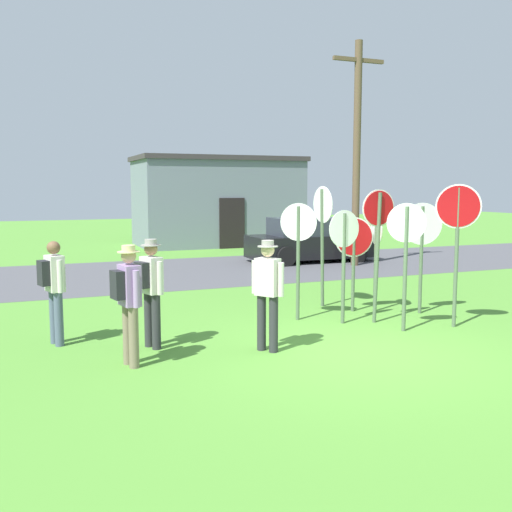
{
  "coord_description": "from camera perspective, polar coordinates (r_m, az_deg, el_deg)",
  "views": [
    {
      "loc": [
        -4.72,
        -7.53,
        2.54
      ],
      "look_at": [
        -0.81,
        2.23,
        1.3
      ],
      "focal_mm": 40.89,
      "sensor_mm": 36.0,
      "label": 1
    }
  ],
  "objects": [
    {
      "name": "building_background",
      "position": [
        26.03,
        -3.76,
        5.4
      ],
      "size": [
        7.19,
        3.94,
        3.86
      ],
      "color": "slate",
      "rests_on": "ground"
    },
    {
      "name": "stop_sign_rear_right",
      "position": [
        11.1,
        19.11,
        2.49
      ],
      "size": [
        0.64,
        0.51,
        2.6
      ],
      "color": "#51664C",
      "rests_on": "ground"
    },
    {
      "name": "stop_sign_leaning_left",
      "position": [
        12.41,
        6.54,
        3.09
      ],
      "size": [
        0.12,
        0.78,
        2.57
      ],
      "color": "#51664C",
      "rests_on": "ground"
    },
    {
      "name": "stop_sign_far_back",
      "position": [
        12.03,
        9.54,
        0.82
      ],
      "size": [
        0.79,
        0.2,
        1.94
      ],
      "color": "#51664C",
      "rests_on": "ground"
    },
    {
      "name": "person_in_teal",
      "position": [
        8.43,
        -12.39,
        -3.9
      ],
      "size": [
        0.42,
        0.56,
        1.74
      ],
      "color": "#7A6B56",
      "rests_on": "ground"
    },
    {
      "name": "ground_plane",
      "position": [
        9.24,
        10.0,
        -9.33
      ],
      "size": [
        80.0,
        80.0,
        0.0
      ],
      "primitive_type": "plane",
      "color": "#518E33"
    },
    {
      "name": "stop_sign_low_front",
      "position": [
        12.13,
        15.91,
        1.75
      ],
      "size": [
        0.82,
        0.23,
        2.24
      ],
      "color": "#51664C",
      "rests_on": "ground"
    },
    {
      "name": "person_in_blue",
      "position": [
        9.9,
        -19.18,
        -2.7
      ],
      "size": [
        0.42,
        0.55,
        1.69
      ],
      "color": "#4C5670",
      "rests_on": "ground"
    },
    {
      "name": "stop_sign_tallest",
      "position": [
        11.02,
        11.83,
        2.16
      ],
      "size": [
        0.69,
        0.17,
        2.51
      ],
      "color": "#51664C",
      "rests_on": "ground"
    },
    {
      "name": "person_holding_notes",
      "position": [
        9.0,
        1.14,
        -3.23
      ],
      "size": [
        0.39,
        0.48,
        1.74
      ],
      "color": "#2D2D33",
      "rests_on": "ground"
    },
    {
      "name": "stop_sign_center_cluster",
      "position": [
        12.12,
        11.67,
        0.78
      ],
      "size": [
        0.14,
        0.6,
        1.98
      ],
      "color": "#51664C",
      "rests_on": "ground"
    },
    {
      "name": "utility_pole",
      "position": [
        19.2,
        9.83,
        10.21
      ],
      "size": [
        1.8,
        0.24,
        7.12
      ],
      "color": "brown",
      "rests_on": "ground"
    },
    {
      "name": "street_asphalt",
      "position": [
        17.85,
        -6.28,
        -1.47
      ],
      "size": [
        60.0,
        6.4,
        0.01
      ],
      "primitive_type": "cube",
      "color": "#4C4C51",
      "rests_on": "ground"
    },
    {
      "name": "stop_sign_nearest",
      "position": [
        10.52,
        14.45,
        1.02
      ],
      "size": [
        0.63,
        0.3,
        2.27
      ],
      "color": "#51664C",
      "rests_on": "ground"
    },
    {
      "name": "stop_sign_rear_left",
      "position": [
        11.1,
        4.16,
        1.47
      ],
      "size": [
        0.54,
        0.49,
        2.25
      ],
      "color": "#51664C",
      "rests_on": "ground"
    },
    {
      "name": "person_on_left",
      "position": [
        9.31,
        -10.28,
        -2.84
      ],
      "size": [
        0.44,
        0.54,
        1.74
      ],
      "color": "#2D2D33",
      "rests_on": "ground"
    },
    {
      "name": "parked_car_on_street",
      "position": [
        20.13,
        5.25,
        1.43
      ],
      "size": [
        4.32,
        2.06,
        1.51
      ],
      "color": "black",
      "rests_on": "ground"
    },
    {
      "name": "stop_sign_leaning_right",
      "position": [
        10.91,
        8.58,
        0.85
      ],
      "size": [
        0.69,
        0.12,
        2.13
      ],
      "color": "#51664C",
      "rests_on": "ground"
    }
  ]
}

